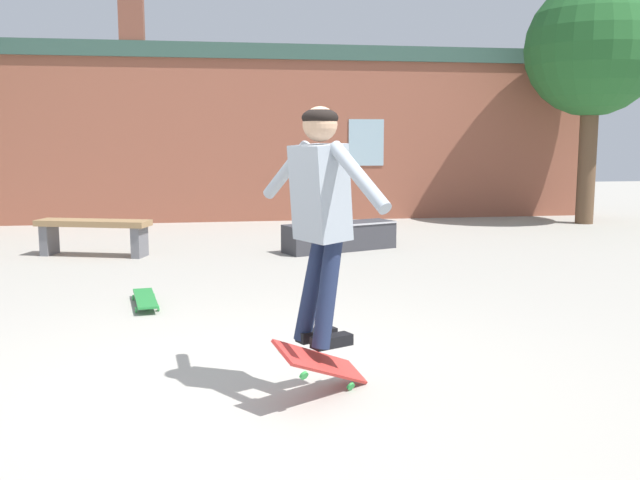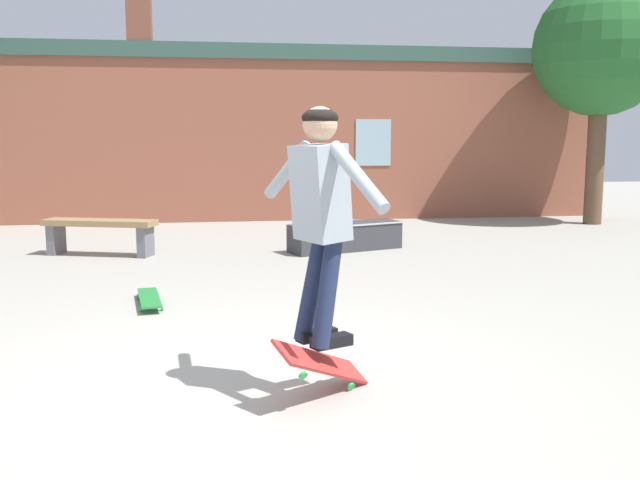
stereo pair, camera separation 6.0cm
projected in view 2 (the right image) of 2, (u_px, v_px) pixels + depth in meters
name	position (u px, v px, depth m)	size (l,w,h in m)	color
ground_plane	(247.00, 384.00, 4.66)	(40.00, 40.00, 0.00)	#A39E93
building_backdrop	(222.00, 130.00, 13.65)	(16.03, 0.52, 4.52)	#93513D
tree_right	(601.00, 50.00, 12.94)	(2.46, 2.46, 4.45)	brown
park_bench	(100.00, 230.00, 9.73)	(1.60, 0.85, 0.49)	#99754C
skate_ledge	(346.00, 237.00, 10.19)	(1.72, 1.03, 0.40)	#38383D
skater	(320.00, 204.00, 4.31)	(0.61, 1.22, 1.46)	#9EA8B2
skateboard_flipping	(322.00, 363.00, 4.38)	(0.67, 0.70, 0.45)	red
skateboard_resting	(149.00, 298.00, 6.86)	(0.31, 0.88, 0.08)	#237F38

